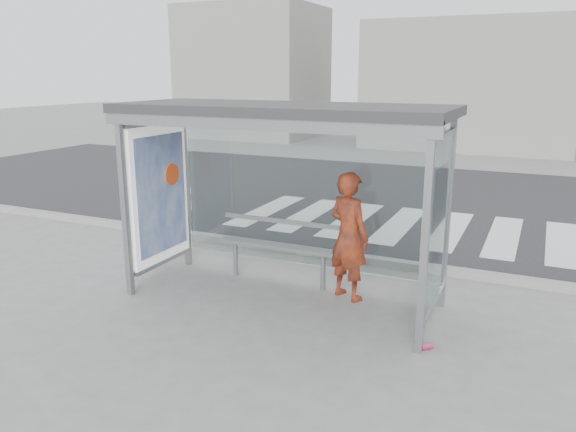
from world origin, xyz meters
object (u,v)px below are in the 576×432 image
object	(u,v)px
bus_shelter	(258,153)
soda_can	(427,346)
person	(349,236)
bench	(278,246)

from	to	relation	value
bus_shelter	soda_can	xyz separation A→B (m)	(2.44, -0.66, -1.95)
person	bench	bearing A→B (deg)	17.57
bus_shelter	bench	distance (m)	1.52
bus_shelter	bench	bearing A→B (deg)	86.35
bench	bus_shelter	bearing A→B (deg)	-93.65
soda_can	bus_shelter	bearing A→B (deg)	164.86
bench	soda_can	distance (m)	2.74
bus_shelter	bench	world-z (taller)	bus_shelter
bus_shelter	soda_can	world-z (taller)	bus_shelter
bus_shelter	soda_can	bearing A→B (deg)	-15.14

